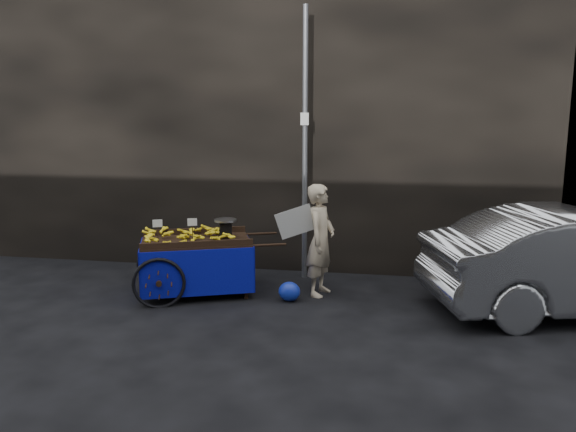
# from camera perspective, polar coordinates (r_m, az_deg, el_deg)

# --- Properties ---
(ground) EXTENTS (80.00, 80.00, 0.00)m
(ground) POSITION_cam_1_polar(r_m,az_deg,el_deg) (7.54, -2.11, -8.85)
(ground) COLOR black
(ground) RESTS_ON ground
(building_wall) EXTENTS (13.50, 2.00, 5.00)m
(building_wall) POSITION_cam_1_polar(r_m,az_deg,el_deg) (9.61, 3.47, 10.50)
(building_wall) COLOR black
(building_wall) RESTS_ON ground
(street_pole) EXTENTS (0.12, 0.10, 4.00)m
(street_pole) POSITION_cam_1_polar(r_m,az_deg,el_deg) (8.35, 1.73, 7.13)
(street_pole) COLOR slate
(street_pole) RESTS_ON ground
(banana_cart) EXTENTS (2.23, 1.59, 1.11)m
(banana_cart) POSITION_cam_1_polar(r_m,az_deg,el_deg) (7.85, -9.66, -2.99)
(banana_cart) COLOR black
(banana_cart) RESTS_ON ground
(vendor) EXTENTS (0.86, 0.63, 1.54)m
(vendor) POSITION_cam_1_polar(r_m,az_deg,el_deg) (7.70, 3.30, -2.44)
(vendor) COLOR #C0AD8E
(vendor) RESTS_ON ground
(plastic_bag) EXTENTS (0.29, 0.23, 0.26)m
(plastic_bag) POSITION_cam_1_polar(r_m,az_deg,el_deg) (7.57, 0.14, -7.68)
(plastic_bag) COLOR #162AA9
(plastic_bag) RESTS_ON ground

